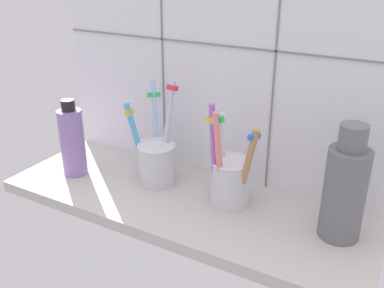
{
  "coord_description": "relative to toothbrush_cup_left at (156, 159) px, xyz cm",
  "views": [
    {
      "loc": [
        33.01,
        -55.34,
        40.68
      ],
      "look_at": [
        0.0,
        2.96,
        11.12
      ],
      "focal_mm": 40.92,
      "sensor_mm": 36.0,
      "label": 1
    }
  ],
  "objects": [
    {
      "name": "toothbrush_cup_left",
      "position": [
        0.0,
        0.0,
        0.0
      ],
      "size": [
        10.35,
        9.24,
        18.1
      ],
      "color": "silver",
      "rests_on": "counter_slab"
    },
    {
      "name": "counter_slab",
      "position": [
        7.51,
        -3.22,
        -5.46
      ],
      "size": [
        64.0,
        22.0,
        2.0
      ],
      "primitive_type": "cube",
      "color": "#BCB7AD",
      "rests_on": "ground"
    },
    {
      "name": "soap_bottle",
      "position": [
        -15.22,
        -5.02,
        2.17
      ],
      "size": [
        4.5,
        4.5,
        14.58
      ],
      "color": "#9272B9",
      "rests_on": "counter_slab"
    },
    {
      "name": "tile_wall_back",
      "position": [
        7.51,
        8.78,
        16.05
      ],
      "size": [
        64.0,
        2.2,
        45.0
      ],
      "color": "white",
      "rests_on": "ground"
    },
    {
      "name": "toothbrush_cup_right",
      "position": [
        14.74,
        -0.5,
        0.38
      ],
      "size": [
        10.02,
        7.52,
        17.95
      ],
      "color": "silver",
      "rests_on": "counter_slab"
    },
    {
      "name": "ceramic_vase",
      "position": [
        32.74,
        -0.76,
        3.37
      ],
      "size": [
        6.03,
        6.03,
        17.6
      ],
      "color": "slate",
      "rests_on": "counter_slab"
    }
  ]
}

